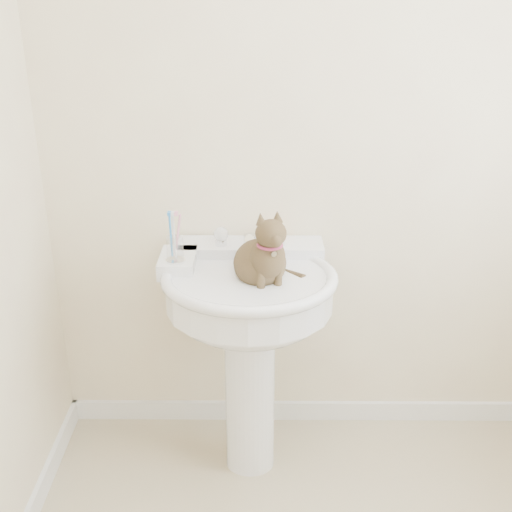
{
  "coord_description": "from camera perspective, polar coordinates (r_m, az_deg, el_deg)",
  "views": [
    {
      "loc": [
        -0.26,
        -1.26,
        1.84
      ],
      "look_at": [
        -0.28,
        0.8,
        0.93
      ],
      "focal_mm": 45.0,
      "sensor_mm": 36.0,
      "label": 1
    }
  ],
  "objects": [
    {
      "name": "cat",
      "position": [
        2.24,
        0.54,
        -0.27
      ],
      "size": [
        0.21,
        0.26,
        0.38
      ],
      "rotation": [
        0.0,
        0.0,
        0.36
      ],
      "color": "brown",
      "rests_on": "pedestal_sink"
    },
    {
      "name": "toothbrush_cup",
      "position": [
        2.3,
        -7.22,
        0.65
      ],
      "size": [
        0.07,
        0.07,
        0.19
      ],
      "rotation": [
        0.0,
        0.0,
        0.03
      ],
      "color": "silver",
      "rests_on": "pedestal_sink"
    },
    {
      "name": "wall_back",
      "position": [
        2.44,
        6.65,
        9.73
      ],
      "size": [
        2.2,
        0.0,
        2.5
      ],
      "primitive_type": null,
      "color": "#F2E6BB",
      "rests_on": "ground"
    },
    {
      "name": "baseboard_back",
      "position": [
        2.97,
        5.55,
        -13.51
      ],
      "size": [
        2.2,
        0.02,
        0.09
      ],
      "primitive_type": "cube",
      "color": "white",
      "rests_on": "floor"
    },
    {
      "name": "faucet",
      "position": [
        2.4,
        -0.54,
        1.73
      ],
      "size": [
        0.28,
        0.12,
        0.14
      ],
      "color": "silver",
      "rests_on": "pedestal_sink"
    },
    {
      "name": "soap_bar",
      "position": [
        2.5,
        1.48,
        1.91
      ],
      "size": [
        0.1,
        0.08,
        0.03
      ],
      "primitive_type": "cube",
      "rotation": [
        0.0,
        0.0,
        0.25
      ],
      "color": "orange",
      "rests_on": "pedestal_sink"
    },
    {
      "name": "pedestal_sink",
      "position": [
        2.36,
        -0.64,
        -5.03
      ],
      "size": [
        0.65,
        0.63,
        0.89
      ],
      "color": "white",
      "rests_on": "floor"
    }
  ]
}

